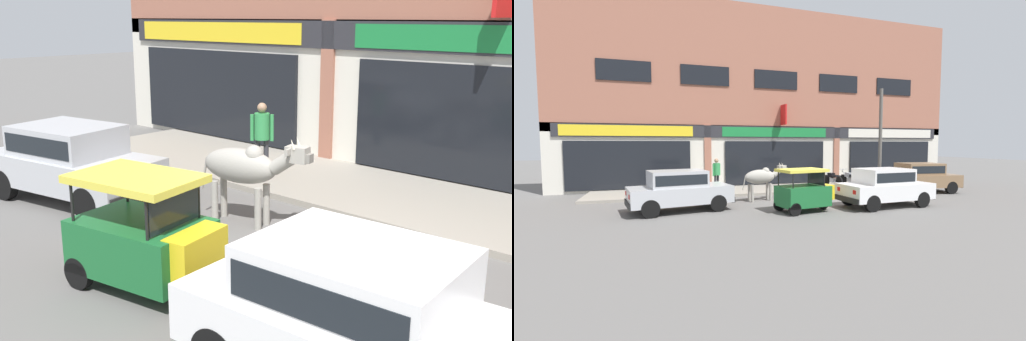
% 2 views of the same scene
% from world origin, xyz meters
% --- Properties ---
extents(ground_plane, '(90.00, 90.00, 0.00)m').
position_xyz_m(ground_plane, '(0.00, 0.00, 0.00)').
color(ground_plane, '#605E5B').
extents(sidewalk, '(19.00, 3.19, 0.12)m').
position_xyz_m(sidewalk, '(0.00, 3.80, 0.06)').
color(sidewalk, gray).
rests_on(sidewalk, ground).
extents(cow, '(2.12, 0.85, 1.61)m').
position_xyz_m(cow, '(-2.20, 0.82, 1.01)').
color(cow, '#9E998E').
rests_on(cow, ground).
extents(car_0, '(3.69, 1.82, 1.46)m').
position_xyz_m(car_0, '(1.86, -1.91, 0.81)').
color(car_0, black).
rests_on(car_0, ground).
extents(car_1, '(3.79, 2.20, 1.46)m').
position_xyz_m(car_1, '(-5.66, -0.43, 0.81)').
color(car_1, black).
rests_on(car_1, ground).
extents(auto_rickshaw, '(2.10, 1.44, 1.52)m').
position_xyz_m(auto_rickshaw, '(-1.44, -1.85, 0.66)').
color(auto_rickshaw, black).
rests_on(auto_rickshaw, ground).
extents(pedestrian, '(0.41, 0.35, 1.60)m').
position_xyz_m(pedestrian, '(-3.77, 2.98, 1.11)').
color(pedestrian, '#2D2D33').
rests_on(pedestrian, sidewalk).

